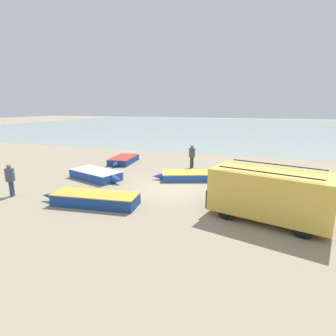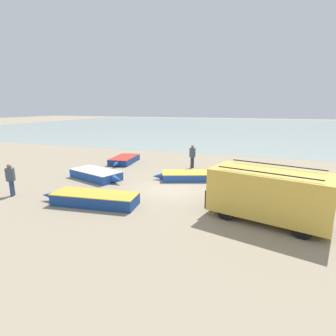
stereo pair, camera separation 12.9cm
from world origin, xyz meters
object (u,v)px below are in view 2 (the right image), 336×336
fishing_rowboat_3 (124,160)px  fishing_rowboat_4 (92,199)px  fisherman_1 (10,177)px  fisherman_0 (192,154)px  parked_van (269,193)px  fishing_rowboat_0 (97,175)px  fishing_rowboat_2 (269,176)px  fishing_rowboat_1 (185,176)px

fishing_rowboat_3 → fishing_rowboat_4: fishing_rowboat_4 is taller
fisherman_1 → fisherman_0: bearing=27.6°
parked_van → fishing_rowboat_0: bearing=-1.6°
parked_van → fishing_rowboat_4: size_ratio=1.01×
fishing_rowboat_2 → fishing_rowboat_3: 11.73m
fishing_rowboat_4 → fisherman_0: (2.73, 9.32, 0.79)m
fishing_rowboat_2 → fisherman_0: size_ratio=2.16×
fishing_rowboat_1 → fisherman_1: size_ratio=2.25×
fishing_rowboat_3 → fishing_rowboat_4: size_ratio=0.78×
fishing_rowboat_1 → fishing_rowboat_4: bearing=42.2°
fishing_rowboat_0 → fishing_rowboat_4: fishing_rowboat_4 is taller
fishing_rowboat_0 → fishing_rowboat_1: 5.88m
fisherman_1 → fishing_rowboat_1: bearing=13.8°
fishing_rowboat_1 → fishing_rowboat_3: bearing=-47.6°
fishing_rowboat_4 → fisherman_1: (-4.84, -0.32, 0.76)m
fishing_rowboat_3 → fishing_rowboat_1: bearing=56.1°
fishing_rowboat_1 → fishing_rowboat_3: fishing_rowboat_3 is taller
fishing_rowboat_1 → fisherman_0: fisherman_0 is taller
fishing_rowboat_4 → fisherman_1: bearing=-2.5°
fishing_rowboat_2 → fishing_rowboat_4: size_ratio=0.76×
fishing_rowboat_2 → fishing_rowboat_4: 11.26m
fishing_rowboat_2 → fisherman_0: bearing=21.5°
fisherman_1 → fishing_rowboat_4: bearing=-20.5°
fishing_rowboat_2 → fishing_rowboat_3: bearing=30.8°
parked_van → fisherman_0: (-5.37, 8.38, -0.10)m
fishing_rowboat_4 → fisherman_0: fisherman_0 is taller
fishing_rowboat_1 → parked_van: bearing=115.2°
fishing_rowboat_1 → fishing_rowboat_4: (-3.10, -5.90, 0.05)m
fishing_rowboat_0 → fisherman_0: size_ratio=2.45×
fisherman_0 → fisherman_1: bearing=-102.9°
fishing_rowboat_1 → fishing_rowboat_3: 7.16m
parked_van → fishing_rowboat_4: bearing=21.8°
parked_van → fisherman_1: parked_van is taller
parked_van → fishing_rowboat_1: 7.10m
fisherman_1 → fishing_rowboat_0: bearing=38.0°
fishing_rowboat_2 → fishing_rowboat_0: bearing=56.5°
fishing_rowboat_1 → fishing_rowboat_0: bearing=-2.4°
parked_van → fishing_rowboat_0: size_ratio=1.18×
fishing_rowboat_1 → fishing_rowboat_4: fishing_rowboat_4 is taller
fishing_rowboat_0 → fisherman_1: 5.08m
fishing_rowboat_1 → fishing_rowboat_2: fishing_rowboat_2 is taller
fishing_rowboat_3 → fisherman_1: bearing=-15.8°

